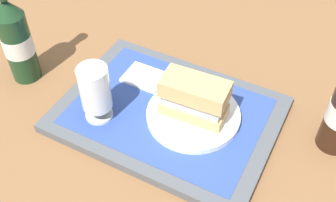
{
  "coord_description": "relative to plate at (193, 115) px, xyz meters",
  "views": [
    {
      "loc": [
        -0.27,
        0.51,
        0.65
      ],
      "look_at": [
        0.0,
        0.0,
        0.05
      ],
      "focal_mm": 44.31,
      "sensor_mm": 36.0,
      "label": 1
    }
  ],
  "objects": [
    {
      "name": "plate",
      "position": [
        0.0,
        0.0,
        0.0
      ],
      "size": [
        0.19,
        0.19,
        0.01
      ],
      "primitive_type": "cylinder",
      "color": "white",
      "rests_on": "placemat"
    },
    {
      "name": "beer_bottle",
      "position": [
        0.4,
        0.04,
        0.08
      ],
      "size": [
        0.07,
        0.07,
        0.27
      ],
      "color": "#19381E",
      "rests_on": "ground_plane"
    },
    {
      "name": "beer_glass",
      "position": [
        0.17,
        0.08,
        0.06
      ],
      "size": [
        0.06,
        0.06,
        0.12
      ],
      "color": "silver",
      "rests_on": "placemat"
    },
    {
      "name": "ground_plane",
      "position": [
        0.05,
        0.01,
        -0.03
      ],
      "size": [
        3.0,
        3.0,
        0.0
      ],
      "primitive_type": "plane",
      "color": "brown"
    },
    {
      "name": "tray",
      "position": [
        0.05,
        0.01,
        -0.02
      ],
      "size": [
        0.44,
        0.32,
        0.02
      ],
      "primitive_type": "cube",
      "color": "#4C5156",
      "rests_on": "ground_plane"
    },
    {
      "name": "placemat",
      "position": [
        0.05,
        0.01,
        -0.01
      ],
      "size": [
        0.38,
        0.27,
        0.0
      ],
      "primitive_type": "cube",
      "color": "#2D4793",
      "rests_on": "tray"
    },
    {
      "name": "napkin_folded",
      "position": [
        0.15,
        -0.06,
        -0.0
      ],
      "size": [
        0.09,
        0.07,
        0.01
      ],
      "primitive_type": "cube",
      "color": "white",
      "rests_on": "placemat"
    },
    {
      "name": "sandwich",
      "position": [
        0.0,
        0.0,
        0.05
      ],
      "size": [
        0.14,
        0.07,
        0.08
      ],
      "rotation": [
        0.0,
        0.0,
        0.05
      ],
      "color": "tan",
      "rests_on": "plate"
    }
  ]
}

